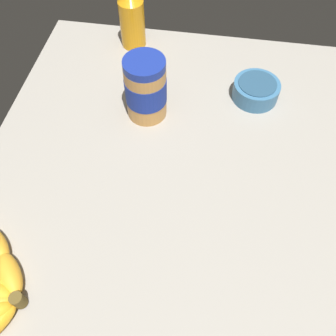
# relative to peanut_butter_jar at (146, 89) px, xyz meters

# --- Properties ---
(ground_plane) EXTENTS (0.91, 0.75, 0.04)m
(ground_plane) POSITION_rel_peanut_butter_jar_xyz_m (0.17, 0.08, -0.09)
(ground_plane) COLOR gray
(peanut_butter_jar) EXTENTS (0.08, 0.08, 0.14)m
(peanut_butter_jar) POSITION_rel_peanut_butter_jar_xyz_m (0.00, 0.00, 0.00)
(peanut_butter_jar) COLOR #BF8442
(peanut_butter_jar) RESTS_ON ground_plane
(honey_bottle) EXTENTS (0.06, 0.06, 0.16)m
(honey_bottle) POSITION_rel_peanut_butter_jar_xyz_m (-0.22, -0.08, 0.01)
(honey_bottle) COLOR orange
(honey_bottle) RESTS_ON ground_plane
(small_bowl) EXTENTS (0.10, 0.10, 0.04)m
(small_bowl) POSITION_rel_peanut_butter_jar_xyz_m (-0.08, 0.23, -0.05)
(small_bowl) COLOR teal
(small_bowl) RESTS_ON ground_plane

